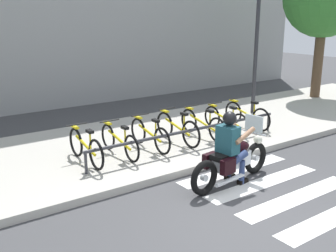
# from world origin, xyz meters

# --- Properties ---
(ground_plane) EXTENTS (48.00, 48.00, 0.00)m
(ground_plane) POSITION_xyz_m (0.00, 0.00, 0.00)
(ground_plane) COLOR #424244
(sidewalk) EXTENTS (24.00, 4.40, 0.15)m
(sidewalk) POSITION_xyz_m (0.00, 4.15, 0.07)
(sidewalk) COLOR #B7B2A8
(sidewalk) RESTS_ON ground
(crosswalk_stripe_2) EXTENTS (2.80, 0.40, 0.01)m
(crosswalk_stripe_2) POSITION_xyz_m (1.18, 0.00, 0.00)
(crosswalk_stripe_2) COLOR white
(crosswalk_stripe_2) RESTS_ON ground
(crosswalk_stripe_3) EXTENTS (2.80, 0.40, 0.01)m
(crosswalk_stripe_3) POSITION_xyz_m (1.18, 0.80, 0.00)
(crosswalk_stripe_3) COLOR white
(crosswalk_stripe_3) RESTS_ON ground
(crosswalk_stripe_4) EXTENTS (2.80, 0.40, 0.01)m
(crosswalk_stripe_4) POSITION_xyz_m (1.18, 1.60, 0.00)
(crosswalk_stripe_4) COLOR white
(crosswalk_stripe_4) RESTS_ON ground
(motorcycle) EXTENTS (2.20, 0.73, 1.25)m
(motorcycle) POSITION_xyz_m (0.66, 1.16, 0.47)
(motorcycle) COLOR black
(motorcycle) RESTS_ON ground
(rider) EXTENTS (0.67, 0.59, 1.45)m
(rider) POSITION_xyz_m (0.58, 1.15, 0.83)
(rider) COLOR #1E4C59
(rider) RESTS_ON ground
(bicycle_0) EXTENTS (0.48, 1.63, 0.78)m
(bicycle_0) POSITION_xyz_m (-1.34, 3.43, 0.50)
(bicycle_0) COLOR black
(bicycle_0) RESTS_ON sidewalk
(bicycle_1) EXTENTS (0.48, 1.66, 0.73)m
(bicycle_1) POSITION_xyz_m (-0.55, 3.44, 0.49)
(bicycle_1) COLOR black
(bicycle_1) RESTS_ON sidewalk
(bicycle_2) EXTENTS (0.48, 1.63, 0.76)m
(bicycle_2) POSITION_xyz_m (0.24, 3.43, 0.50)
(bicycle_2) COLOR black
(bicycle_2) RESTS_ON sidewalk
(bicycle_3) EXTENTS (0.48, 1.71, 0.80)m
(bicycle_3) POSITION_xyz_m (1.04, 3.43, 0.51)
(bicycle_3) COLOR black
(bicycle_3) RESTS_ON sidewalk
(bicycle_4) EXTENTS (0.48, 1.72, 0.76)m
(bicycle_4) POSITION_xyz_m (1.83, 3.44, 0.50)
(bicycle_4) COLOR black
(bicycle_4) RESTS_ON sidewalk
(bicycle_5) EXTENTS (0.48, 1.66, 0.73)m
(bicycle_5) POSITION_xyz_m (2.63, 3.44, 0.49)
(bicycle_5) COLOR black
(bicycle_5) RESTS_ON sidewalk
(bicycle_6) EXTENTS (0.48, 1.67, 0.77)m
(bicycle_6) POSITION_xyz_m (3.42, 3.43, 0.50)
(bicycle_6) COLOR black
(bicycle_6) RESTS_ON sidewalk
(bike_rack) EXTENTS (5.36, 0.07, 0.49)m
(bike_rack) POSITION_xyz_m (1.04, 2.88, 0.58)
(bike_rack) COLOR #333338
(bike_rack) RESTS_ON sidewalk
(street_lamp) EXTENTS (0.28, 0.28, 4.52)m
(street_lamp) POSITION_xyz_m (4.86, 4.55, 2.72)
(street_lamp) COLOR #2D2D33
(street_lamp) RESTS_ON ground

